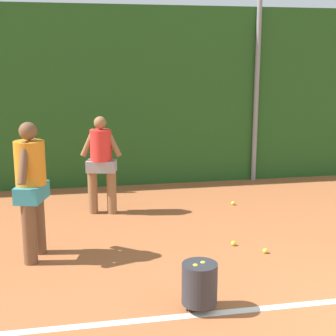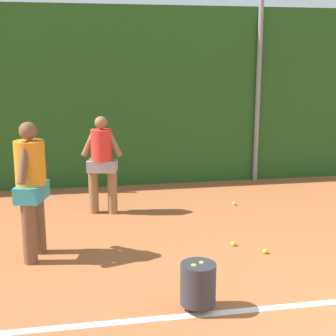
{
  "view_description": "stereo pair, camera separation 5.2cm",
  "coord_description": "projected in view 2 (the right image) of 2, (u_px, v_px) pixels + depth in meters",
  "views": [
    {
      "loc": [
        -3.65,
        -2.83,
        2.49
      ],
      "look_at": [
        -2.44,
        3.45,
        1.07
      ],
      "focal_mm": 52.88,
      "sensor_mm": 36.0,
      "label": 1
    },
    {
      "loc": [
        -3.6,
        -2.84,
        2.49
      ],
      "look_at": [
        -2.44,
        3.45,
        1.07
      ],
      "focal_mm": 52.88,
      "sensor_mm": 36.0,
      "label": 2
    }
  ],
  "objects": [
    {
      "name": "fence_post_center",
      "position": [
        258.0,
        90.0,
        9.92
      ],
      "size": [
        0.1,
        0.1,
        3.72
      ],
      "primitive_type": "cylinder",
      "color": "gray",
      "rests_on": "ground_plane"
    },
    {
      "name": "player_midcourt",
      "position": [
        31.0,
        183.0,
        6.11
      ],
      "size": [
        0.42,
        0.71,
        1.74
      ],
      "rotation": [
        0.0,
        0.0,
        1.3
      ],
      "color": "brown",
      "rests_on": "ground_plane"
    },
    {
      "name": "player_backcourt_far",
      "position": [
        102.0,
        160.0,
        7.95
      ],
      "size": [
        0.66,
        0.37,
        1.59
      ],
      "rotation": [
        0.0,
        0.0,
        6.05
      ],
      "color": "#8C603D",
      "rests_on": "ground_plane"
    },
    {
      "name": "tennis_ball_8",
      "position": [
        265.0,
        251.0,
        6.44
      ],
      "size": [
        0.07,
        0.07,
        0.07
      ],
      "primitive_type": "sphere",
      "color": "#CCDB33",
      "rests_on": "ground_plane"
    },
    {
      "name": "ball_hopper",
      "position": [
        198.0,
        283.0,
        4.94
      ],
      "size": [
        0.36,
        0.36,
        0.51
      ],
      "color": "#2D2D33",
      "rests_on": "ground_plane"
    },
    {
      "name": "tennis_ball_0",
      "position": [
        114.0,
        195.0,
        9.1
      ],
      "size": [
        0.07,
        0.07,
        0.07
      ],
      "primitive_type": "sphere",
      "color": "#CCDB33",
      "rests_on": "ground_plane"
    },
    {
      "name": "hedge_fence_backdrop",
      "position": [
        255.0,
        96.0,
        10.12
      ],
      "size": [
        20.4,
        0.25,
        3.47
      ],
      "primitive_type": "cube",
      "color": "#23511E",
      "rests_on": "ground_plane"
    },
    {
      "name": "tennis_ball_5",
      "position": [
        233.0,
        243.0,
        6.71
      ],
      "size": [
        0.07,
        0.07,
        0.07
      ],
      "primitive_type": "sphere",
      "color": "#CCDB33",
      "rests_on": "ground_plane"
    },
    {
      "name": "tennis_ball_3",
      "position": [
        234.0,
        203.0,
        8.56
      ],
      "size": [
        0.07,
        0.07,
        0.07
      ],
      "primitive_type": "sphere",
      "color": "#CCDB33",
      "rests_on": "ground_plane"
    }
  ]
}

